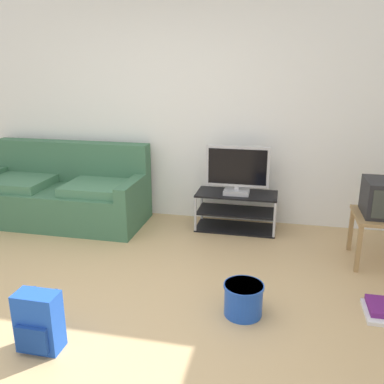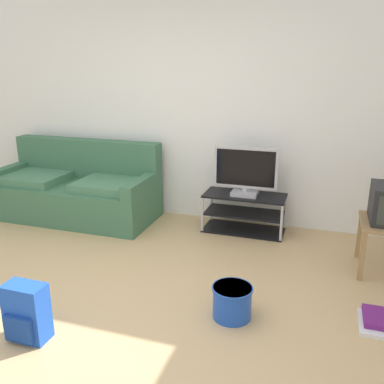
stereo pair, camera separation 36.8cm
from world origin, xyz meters
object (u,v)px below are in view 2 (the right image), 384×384
Objects in this scene: tv_stand at (244,213)px; backpack at (27,313)px; couch at (77,190)px; cleaning_bucket at (232,301)px; flat_tv at (245,172)px.

tv_stand is 2.61m from backpack.
couch is 2.47m from backpack.
tv_stand is at bearing 98.39° from cleaning_bucket.
backpack is at bearing -113.32° from tv_stand.
backpack is at bearing -64.99° from couch.
couch is at bearing 146.39° from cleaning_bucket.
couch is 4.81× the size of backpack.
backpack is (-1.03, -2.40, -0.01)m from tv_stand.
cleaning_bucket is (1.29, 0.69, -0.07)m from backpack.
flat_tv reaches higher than tv_stand.
couch is at bearing 119.77° from backpack.
flat_tv reaches higher than cleaning_bucket.
backpack is (-1.03, -2.38, -0.50)m from flat_tv.
tv_stand is 1.73m from cleaning_bucket.
tv_stand is at bearing 90.00° from flat_tv.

